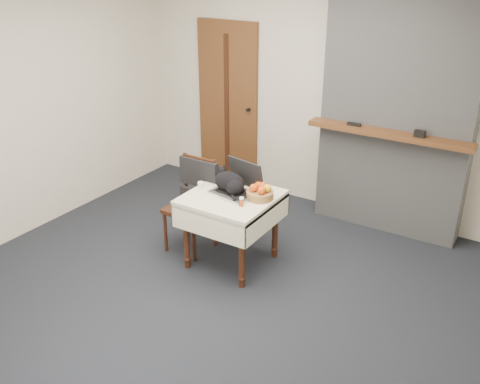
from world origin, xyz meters
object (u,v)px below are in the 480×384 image
object	(u,v)px
pill_bottle	(242,202)
side_table	(231,207)
laptop	(239,185)
cream_jar	(201,185)
door	(228,105)
cat	(230,183)
chair	(195,191)
fruit_basket	(260,193)

from	to	relation	value
pill_bottle	side_table	bearing A→B (deg)	145.07
laptop	cream_jar	size ratio (longest dim) A/B	6.96
side_table	laptop	bearing A→B (deg)	74.91
door	laptop	bearing A→B (deg)	-53.90
cream_jar	pill_bottle	size ratio (longest dim) A/B	0.80
door	cat	size ratio (longest dim) A/B	4.95
side_table	chair	size ratio (longest dim) A/B	0.84
cat	fruit_basket	distance (m)	0.31
laptop	pill_bottle	bearing A→B (deg)	-41.33
cat	pill_bottle	world-z (taller)	cat
laptop	chair	xyz separation A→B (m)	(-0.51, 0.01, -0.18)
chair	cat	bearing A→B (deg)	-4.33
side_table	laptop	distance (m)	0.21
side_table	pill_bottle	distance (m)	0.28
cream_jar	side_table	bearing A→B (deg)	3.79
side_table	cat	distance (m)	0.22
door	side_table	world-z (taller)	door
cat	fruit_basket	size ratio (longest dim) A/B	1.65
side_table	fruit_basket	xyz separation A→B (m)	(0.25, 0.09, 0.17)
side_table	cream_jar	world-z (taller)	cream_jar
fruit_basket	chair	size ratio (longest dim) A/B	0.26
door	chair	bearing A→B (deg)	-67.92
laptop	fruit_basket	size ratio (longest dim) A/B	1.87
pill_bottle	fruit_basket	distance (m)	0.23
door	chair	size ratio (longest dim) A/B	2.16
side_table	door	bearing A→B (deg)	124.08
side_table	pill_bottle	world-z (taller)	pill_bottle
cream_jar	fruit_basket	world-z (taller)	fruit_basket
pill_bottle	door	bearing A→B (deg)	126.28
cream_jar	chair	size ratio (longest dim) A/B	0.07
chair	door	bearing A→B (deg)	112.85
laptop	fruit_basket	bearing A→B (deg)	11.27
laptop	chair	distance (m)	0.54
cat	cream_jar	distance (m)	0.29
laptop	cream_jar	bearing A→B (deg)	-151.55
cream_jar	chair	xyz separation A→B (m)	(-0.16, 0.12, -0.14)
door	cream_jar	size ratio (longest dim) A/B	30.45
door	cat	bearing A→B (deg)	-56.23
door	cream_jar	xyz separation A→B (m)	(0.79, -1.67, -0.27)
laptop	fruit_basket	xyz separation A→B (m)	(0.23, 0.00, -0.02)
door	cat	distance (m)	1.92
door	side_table	size ratio (longest dim) A/B	2.56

